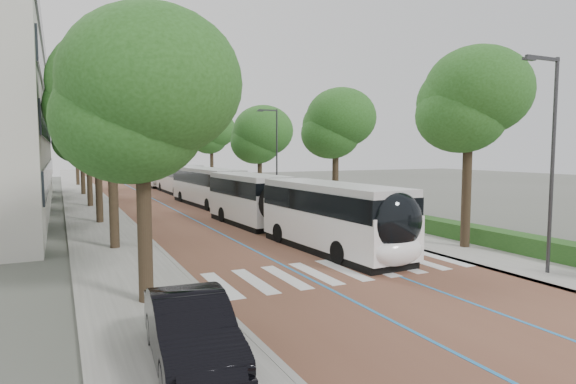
% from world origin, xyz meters
% --- Properties ---
extents(ground, '(160.00, 160.00, 0.00)m').
position_xyz_m(ground, '(0.00, 0.00, 0.00)').
color(ground, '#51544C').
rests_on(ground, ground).
extents(road, '(11.00, 140.00, 0.02)m').
position_xyz_m(road, '(0.00, 40.00, 0.01)').
color(road, brown).
rests_on(road, ground).
extents(sidewalk_left, '(4.00, 140.00, 0.12)m').
position_xyz_m(sidewalk_left, '(-7.50, 40.00, 0.06)').
color(sidewalk_left, gray).
rests_on(sidewalk_left, ground).
extents(sidewalk_right, '(4.00, 140.00, 0.12)m').
position_xyz_m(sidewalk_right, '(7.50, 40.00, 0.06)').
color(sidewalk_right, gray).
rests_on(sidewalk_right, ground).
extents(kerb_left, '(0.20, 140.00, 0.14)m').
position_xyz_m(kerb_left, '(-5.60, 40.00, 0.06)').
color(kerb_left, gray).
rests_on(kerb_left, ground).
extents(kerb_right, '(0.20, 140.00, 0.14)m').
position_xyz_m(kerb_right, '(5.60, 40.00, 0.06)').
color(kerb_right, gray).
rests_on(kerb_right, ground).
extents(zebra_crossing, '(10.55, 3.60, 0.01)m').
position_xyz_m(zebra_crossing, '(0.20, 1.00, 0.03)').
color(zebra_crossing, silver).
rests_on(zebra_crossing, ground).
extents(lane_line_left, '(0.12, 126.00, 0.01)m').
position_xyz_m(lane_line_left, '(-1.60, 40.00, 0.02)').
color(lane_line_left, '#2577BB').
rests_on(lane_line_left, road).
extents(lane_line_right, '(0.12, 126.00, 0.01)m').
position_xyz_m(lane_line_right, '(1.60, 40.00, 0.02)').
color(lane_line_right, '#2577BB').
rests_on(lane_line_right, road).
extents(hedge, '(1.20, 14.00, 0.80)m').
position_xyz_m(hedge, '(9.10, 0.00, 0.52)').
color(hedge, '#1B4818').
rests_on(hedge, sidewalk_right).
extents(streetlight_near, '(1.82, 0.20, 8.00)m').
position_xyz_m(streetlight_near, '(6.62, -3.00, 4.82)').
color(streetlight_near, '#323335').
rests_on(streetlight_near, sidewalk_right).
extents(streetlight_far, '(1.82, 0.20, 8.00)m').
position_xyz_m(streetlight_far, '(6.62, 22.00, 4.82)').
color(streetlight_far, '#323335').
rests_on(streetlight_far, sidewalk_right).
extents(lamp_post_left, '(0.14, 0.14, 8.00)m').
position_xyz_m(lamp_post_left, '(-6.10, 8.00, 4.12)').
color(lamp_post_left, '#323335').
rests_on(lamp_post_left, sidewalk_left).
extents(trees_left, '(6.09, 60.30, 9.77)m').
position_xyz_m(trees_left, '(-7.50, 24.76, 6.79)').
color(trees_left, black).
rests_on(trees_left, ground).
extents(trees_right, '(5.75, 47.19, 9.02)m').
position_xyz_m(trees_right, '(7.70, 24.19, 6.42)').
color(trees_right, black).
rests_on(trees_right, ground).
extents(lead_bus, '(3.49, 18.50, 3.20)m').
position_xyz_m(lead_bus, '(1.41, 8.09, 1.63)').
color(lead_bus, black).
rests_on(lead_bus, ground).
extents(bus_queued_0, '(3.16, 12.51, 3.20)m').
position_xyz_m(bus_queued_0, '(1.61, 24.57, 1.62)').
color(bus_queued_0, white).
rests_on(bus_queued_0, ground).
extents(bus_queued_1, '(2.61, 12.41, 3.20)m').
position_xyz_m(bus_queued_1, '(2.00, 37.31, 1.62)').
color(bus_queued_1, white).
rests_on(bus_queued_1, ground).
extents(bus_queued_2, '(2.75, 12.44, 3.20)m').
position_xyz_m(bus_queued_2, '(1.58, 49.99, 1.62)').
color(bus_queued_2, white).
rests_on(bus_queued_2, ground).
extents(bus_queued_3, '(3.25, 12.52, 3.20)m').
position_xyz_m(bus_queued_3, '(2.40, 63.15, 1.62)').
color(bus_queued_3, white).
rests_on(bus_queued_3, ground).
extents(parked_car, '(1.95, 4.71, 1.52)m').
position_xyz_m(parked_car, '(-7.34, -4.90, 0.88)').
color(parked_car, black).
rests_on(parked_car, sidewalk_left).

